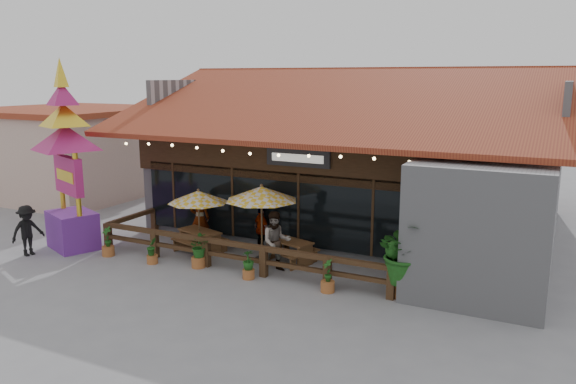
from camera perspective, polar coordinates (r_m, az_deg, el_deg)
The scene contains 19 objects.
ground at distance 16.79m, azimuth -0.13°, elevation -8.30°, with size 100.00×100.00×0.00m, color gray.
restaurant_building at distance 22.09m, azimuth 8.19°, elevation 2.35°, with size 15.50×14.73×6.09m.
patio_railing at distance 17.45m, azimuth -7.18°, elevation -5.48°, with size 10.00×2.60×0.92m.
neighbor_building at distance 30.07m, azimuth -21.08°, elevation 4.00°, with size 8.40×8.40×4.22m.
umbrella_left at distance 18.59m, azimuth -9.10°, elevation -0.50°, with size 2.10×2.10×2.14m.
umbrella_right at distance 17.50m, azimuth -2.71°, elevation -0.19°, with size 2.45×2.45×2.46m.
picnic_table_left at distance 18.93m, azimuth -8.93°, elevation -4.57°, with size 1.83×1.69×0.72m.
picnic_table_right at distance 17.66m, azimuth 0.15°, elevation -5.64°, with size 1.77×1.63×0.71m.
thai_sign_tower at distance 19.86m, azimuth -21.64°, elevation 4.67°, with size 3.29×3.29×6.81m.
tropical_plant at distance 14.99m, azimuth 11.83°, elevation -6.18°, with size 2.00×1.95×2.10m.
diner_a at distance 19.74m, azimuth -8.94°, elevation -2.66°, with size 0.65×0.43×1.79m, color #3A2412.
diner_b at distance 16.73m, azimuth -1.23°, elevation -5.07°, with size 0.89×0.69×1.83m, color #3A2412.
diner_c at distance 18.67m, azimuth -2.68°, elevation -3.79°, with size 0.89×0.37×1.52m, color #3A2412.
pedestrian at distance 20.09m, azimuth -24.96°, elevation -3.57°, with size 1.08×0.62×1.67m, color black.
planter_a at distance 19.19m, azimuth -17.84°, elevation -5.01°, with size 0.40×0.40×0.98m.
planter_b at distance 18.05m, azimuth -13.65°, elevation -5.92°, with size 0.35×0.38×0.84m.
planter_c at distance 17.36m, azimuth -9.14°, elevation -5.78°, with size 0.78×0.73×1.02m.
planter_d at distance 16.30m, azimuth -4.04°, elevation -7.40°, with size 0.46×0.46×0.86m.
planter_e at distance 15.35m, azimuth 4.06°, elevation -8.72°, with size 0.38×0.40×0.93m.
Camera 1 is at (7.07, -14.11, 5.72)m, focal length 35.00 mm.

